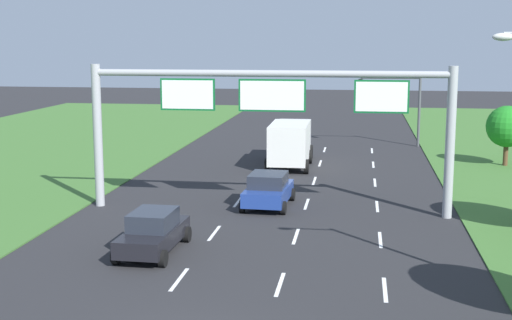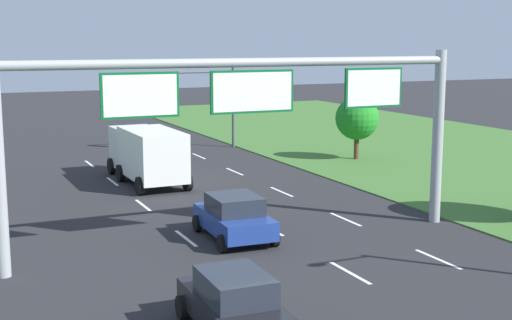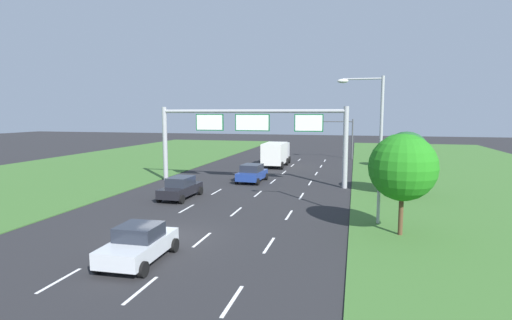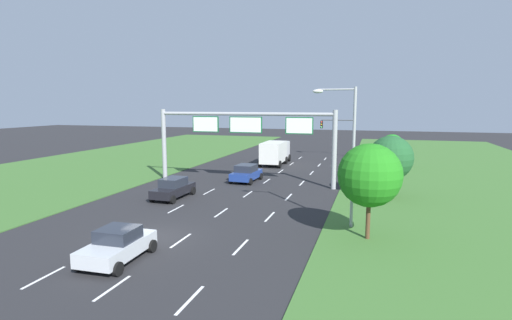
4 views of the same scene
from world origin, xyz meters
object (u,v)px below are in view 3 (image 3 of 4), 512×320
Objects in this scene: car_lead_silver at (181,188)px; box_truck at (276,153)px; car_near_red at (139,244)px; sign_gantry at (251,130)px; roadside_tree_far at (395,146)px; roadside_tree_mid at (406,155)px; roadside_tree_near at (403,167)px; street_lamp at (374,137)px; traffic_light_mast at (338,131)px; car_mid_lane at (252,173)px.

car_lead_silver is 20.36m from box_truck.
sign_gantry is (-0.10, 19.67, 4.14)m from car_near_red.
car_near_red is at bearing -90.09° from box_truck.
roadside_tree_mid is at bearing -92.41° from roadside_tree_far.
roadside_tree_near is at bearing -66.23° from box_truck.
street_lamp is at bearing -97.84° from roadside_tree_far.
box_truck is at bearing 91.09° from sign_gantry.
traffic_light_mast is at bearing 79.52° from car_near_red.
roadside_tree_mid is (6.18, -24.74, -0.62)m from traffic_light_mast.
roadside_tree_mid reaches higher than roadside_tree_far.
box_truck is 1.29× the size of traffic_light_mast.
roadside_tree_mid is (13.13, -3.27, 2.40)m from car_mid_lane.
roadside_tree_near is at bearing -94.39° from roadside_tree_far.
traffic_light_mast is (6.95, 21.47, 3.02)m from car_mid_lane.
street_lamp reaches higher than sign_gantry.
traffic_light_mast is at bearing 53.56° from box_truck.
car_near_red is 0.93× the size of car_lead_silver.
box_truck is 1.34× the size of roadside_tree_near.
traffic_light_mast is (10.37, 29.76, 3.04)m from car_lead_silver.
box_truck is 28.45m from roadside_tree_near.
street_lamp is (10.33, -12.03, 4.23)m from car_mid_lane.
roadside_tree_near reaches higher than car_lead_silver.
roadside_tree_near is at bearing -97.44° from roadside_tree_mid.
car_mid_lane is at bearing -90.54° from box_truck.
traffic_light_mast is at bearing 74.75° from car_mid_lane.
traffic_light_mast is 1.41× the size of roadside_tree_far.
car_near_red is 21.76m from roadside_tree_mid.
car_near_red is 13.50m from roadside_tree_near.
roadside_tree_near is (11.51, -13.04, -1.30)m from sign_gantry.
roadside_tree_near is (1.40, -2.02, -1.44)m from street_lamp.
roadside_tree_mid is (12.92, -2.25, -1.69)m from sign_gantry.
sign_gantry is (0.21, -1.01, 4.09)m from car_mid_lane.
traffic_light_mast is 25.51m from roadside_tree_mid.
car_mid_lane is at bearing -107.93° from traffic_light_mast.
roadside_tree_mid is at bearing 18.48° from car_lead_silver.
roadside_tree_far is (13.62, 14.43, -2.34)m from sign_gantry.
traffic_light_mast reaches higher than car_lead_silver.
car_mid_lane is 1.06× the size of roadside_tree_far.
roadside_tree_mid reaches higher than box_truck.
roadside_tree_near is at bearing -19.24° from car_lead_silver.
car_mid_lane is 13.74m from roadside_tree_mid.
car_near_red is 32.47m from box_truck.
sign_gantry is at bearing 88.76° from car_near_red.
car_mid_lane is 0.24× the size of sign_gantry.
sign_gantry reaches higher than car_near_red.
roadside_tree_far is (0.70, 16.68, -0.65)m from roadside_tree_mid.
roadside_tree_near is (11.75, -25.83, 2.04)m from box_truck.
car_lead_silver is at bearing -163.14° from roadside_tree_mid.
box_truck is (-0.34, 32.46, 0.80)m from car_near_red.
car_lead_silver is 14.87m from street_lamp.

